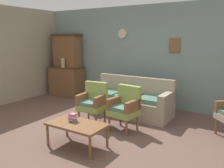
% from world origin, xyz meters
% --- Properties ---
extents(ground_plane, '(7.68, 7.68, 0.00)m').
position_xyz_m(ground_plane, '(0.00, 0.00, 0.00)').
color(ground_plane, brown).
extents(wall_back_with_decor, '(6.40, 0.09, 2.70)m').
position_xyz_m(wall_back_with_decor, '(0.00, 2.63, 1.35)').
color(wall_back_with_decor, gray).
rests_on(wall_back_with_decor, ground).
extents(side_cabinet, '(1.16, 0.55, 0.93)m').
position_xyz_m(side_cabinet, '(-2.47, 2.25, 0.47)').
color(side_cabinet, brown).
rests_on(side_cabinet, ground).
extents(cabinet_upper_hutch, '(0.99, 0.38, 1.03)m').
position_xyz_m(cabinet_upper_hutch, '(-2.47, 2.33, 1.45)').
color(cabinet_upper_hutch, brown).
rests_on(cabinet_upper_hutch, side_cabinet).
extents(vase_on_cabinet, '(0.14, 0.14, 0.30)m').
position_xyz_m(vase_on_cabinet, '(-2.42, 2.08, 1.08)').
color(vase_on_cabinet, tan).
rests_on(vase_on_cabinet, side_cabinet).
extents(floral_couch, '(2.02, 0.80, 0.90)m').
position_xyz_m(floral_couch, '(0.17, 1.63, 0.33)').
color(floral_couch, gray).
rests_on(floral_couch, ground).
extents(armchair_by_doorway, '(0.56, 0.53, 0.90)m').
position_xyz_m(armchair_by_doorway, '(-0.22, 0.65, 0.50)').
color(armchair_by_doorway, '#849947').
rests_on(armchair_by_doorway, ground).
extents(armchair_near_cabinet, '(0.57, 0.55, 0.90)m').
position_xyz_m(armchair_near_cabinet, '(0.55, 0.68, 0.50)').
color(armchair_near_cabinet, '#849947').
rests_on(armchair_near_cabinet, ground).
extents(coffee_table, '(1.00, 0.56, 0.42)m').
position_xyz_m(coffee_table, '(0.21, -0.40, 0.38)').
color(coffee_table, brown).
rests_on(coffee_table, ground).
extents(book_stack_on_table, '(0.16, 0.11, 0.14)m').
position_xyz_m(book_stack_on_table, '(0.10, -0.37, 0.49)').
color(book_stack_on_table, gray).
rests_on(book_stack_on_table, coffee_table).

